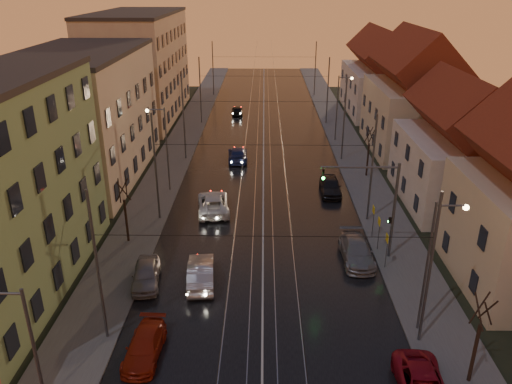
{
  "coord_description": "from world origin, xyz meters",
  "views": [
    {
      "loc": [
        -0.0,
        -13.15,
        18.38
      ],
      "look_at": [
        -0.56,
        22.25,
        3.25
      ],
      "focal_mm": 35.0,
      "sensor_mm": 36.0,
      "label": 1
    }
  ],
  "objects_px": {
    "driving_car_1": "(201,273)",
    "street_lamp_2": "(163,141)",
    "street_lamp_1": "(434,255)",
    "parked_right_2": "(330,186)",
    "parked_right_1": "(357,251)",
    "traffic_light_mast": "(381,199)",
    "driving_car_2": "(213,203)",
    "street_lamp_3": "(340,102)",
    "parked_left_2": "(145,346)",
    "street_lamp_0": "(28,356)",
    "parked_left_3": "(146,274)",
    "driving_car_3": "(238,154)",
    "driving_car_4": "(237,111)"
  },
  "relations": [
    {
      "from": "driving_car_1",
      "to": "street_lamp_2",
      "type": "bearing_deg",
      "value": -77.47
    },
    {
      "from": "street_lamp_1",
      "to": "parked_right_2",
      "type": "height_order",
      "value": "street_lamp_1"
    },
    {
      "from": "street_lamp_2",
      "to": "parked_right_2",
      "type": "xyz_separation_m",
      "value": [
        15.3,
        -0.43,
        -4.11
      ]
    },
    {
      "from": "parked_right_1",
      "to": "driving_car_1",
      "type": "bearing_deg",
      "value": -164.81
    },
    {
      "from": "street_lamp_1",
      "to": "traffic_light_mast",
      "type": "distance_m",
      "value": 8.08
    },
    {
      "from": "driving_car_2",
      "to": "street_lamp_3",
      "type": "bearing_deg",
      "value": -130.7
    },
    {
      "from": "parked_left_2",
      "to": "parked_right_2",
      "type": "distance_m",
      "value": 25.18
    },
    {
      "from": "street_lamp_0",
      "to": "driving_car_2",
      "type": "relative_size",
      "value": 1.45
    },
    {
      "from": "street_lamp_1",
      "to": "parked_left_3",
      "type": "distance_m",
      "value": 17.78
    },
    {
      "from": "street_lamp_2",
      "to": "parked_left_2",
      "type": "xyz_separation_m",
      "value": [
        2.9,
        -22.35,
        -4.27
      ]
    },
    {
      "from": "street_lamp_3",
      "to": "driving_car_3",
      "type": "distance_m",
      "value": 14.6
    },
    {
      "from": "street_lamp_2",
      "to": "driving_car_2",
      "type": "bearing_deg",
      "value": -42.43
    },
    {
      "from": "street_lamp_0",
      "to": "driving_car_2",
      "type": "bearing_deg",
      "value": 78.43
    },
    {
      "from": "street_lamp_2",
      "to": "driving_car_4",
      "type": "xyz_separation_m",
      "value": [
        5.19,
        28.78,
        -4.23
      ]
    },
    {
      "from": "parked_right_1",
      "to": "parked_right_2",
      "type": "distance_m",
      "value": 11.94
    },
    {
      "from": "driving_car_3",
      "to": "parked_left_3",
      "type": "height_order",
      "value": "driving_car_3"
    },
    {
      "from": "driving_car_2",
      "to": "parked_left_2",
      "type": "bearing_deg",
      "value": 76.42
    },
    {
      "from": "traffic_light_mast",
      "to": "street_lamp_3",
      "type": "bearing_deg",
      "value": 87.73
    },
    {
      "from": "traffic_light_mast",
      "to": "parked_left_3",
      "type": "bearing_deg",
      "value": -167.18
    },
    {
      "from": "traffic_light_mast",
      "to": "driving_car_3",
      "type": "bearing_deg",
      "value": 117.61
    },
    {
      "from": "street_lamp_2",
      "to": "traffic_light_mast",
      "type": "xyz_separation_m",
      "value": [
        17.1,
        -12.0,
        -0.29
      ]
    },
    {
      "from": "driving_car_1",
      "to": "street_lamp_3",
      "type": "bearing_deg",
      "value": -118.36
    },
    {
      "from": "street_lamp_1",
      "to": "parked_right_2",
      "type": "xyz_separation_m",
      "value": [
        -2.9,
        19.57,
        -4.11
      ]
    },
    {
      "from": "street_lamp_1",
      "to": "driving_car_3",
      "type": "xyz_separation_m",
      "value": [
        -11.94,
        28.69,
        -4.15
      ]
    },
    {
      "from": "street_lamp_2",
      "to": "driving_car_3",
      "type": "distance_m",
      "value": 11.5
    },
    {
      "from": "street_lamp_2",
      "to": "driving_car_2",
      "type": "xyz_separation_m",
      "value": [
        4.83,
        -4.41,
        -4.12
      ]
    },
    {
      "from": "driving_car_1",
      "to": "parked_left_3",
      "type": "relative_size",
      "value": 1.13
    },
    {
      "from": "driving_car_2",
      "to": "driving_car_4",
      "type": "xyz_separation_m",
      "value": [
        0.36,
        33.19,
        -0.12
      ]
    },
    {
      "from": "parked_left_3",
      "to": "driving_car_1",
      "type": "bearing_deg",
      "value": -5.1
    },
    {
      "from": "driving_car_1",
      "to": "parked_left_2",
      "type": "xyz_separation_m",
      "value": [
        -2.16,
        -6.93,
        -0.17
      ]
    },
    {
      "from": "street_lamp_2",
      "to": "parked_right_2",
      "type": "height_order",
      "value": "street_lamp_2"
    },
    {
      "from": "driving_car_4",
      "to": "driving_car_3",
      "type": "bearing_deg",
      "value": 89.12
    },
    {
      "from": "street_lamp_3",
      "to": "driving_car_1",
      "type": "height_order",
      "value": "street_lamp_3"
    },
    {
      "from": "street_lamp_3",
      "to": "driving_car_3",
      "type": "xyz_separation_m",
      "value": [
        -11.94,
        -7.31,
        -4.15
      ]
    },
    {
      "from": "street_lamp_2",
      "to": "driving_car_2",
      "type": "height_order",
      "value": "street_lamp_2"
    },
    {
      "from": "traffic_light_mast",
      "to": "driving_car_2",
      "type": "bearing_deg",
      "value": 148.26
    },
    {
      "from": "parked_left_2",
      "to": "driving_car_1",
      "type": "bearing_deg",
      "value": 74.76
    },
    {
      "from": "driving_car_3",
      "to": "parked_right_1",
      "type": "xyz_separation_m",
      "value": [
        9.44,
        -21.05,
        0.01
      ]
    },
    {
      "from": "street_lamp_3",
      "to": "driving_car_2",
      "type": "relative_size",
      "value": 1.45
    },
    {
      "from": "traffic_light_mast",
      "to": "driving_car_1",
      "type": "xyz_separation_m",
      "value": [
        -12.04,
        -3.41,
        -3.81
      ]
    },
    {
      "from": "street_lamp_1",
      "to": "driving_car_4",
      "type": "xyz_separation_m",
      "value": [
        -13.02,
        48.78,
        -4.23
      ]
    },
    {
      "from": "driving_car_1",
      "to": "driving_car_2",
      "type": "distance_m",
      "value": 11.0
    },
    {
      "from": "street_lamp_3",
      "to": "parked_right_1",
      "type": "relative_size",
      "value": 1.57
    },
    {
      "from": "street_lamp_2",
      "to": "parked_left_3",
      "type": "xyz_separation_m",
      "value": [
        1.5,
        -15.55,
        -4.17
      ]
    },
    {
      "from": "street_lamp_1",
      "to": "driving_car_3",
      "type": "bearing_deg",
      "value": 112.59
    },
    {
      "from": "parked_left_3",
      "to": "parked_right_2",
      "type": "relative_size",
      "value": 0.93
    },
    {
      "from": "street_lamp_0",
      "to": "street_lamp_3",
      "type": "relative_size",
      "value": 1.0
    },
    {
      "from": "street_lamp_0",
      "to": "street_lamp_1",
      "type": "distance_m",
      "value": 19.89
    },
    {
      "from": "driving_car_1",
      "to": "traffic_light_mast",
      "type": "bearing_deg",
      "value": -169.84
    },
    {
      "from": "parked_left_2",
      "to": "street_lamp_1",
      "type": "bearing_deg",
      "value": 10.75
    }
  ]
}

